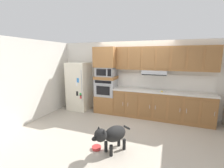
% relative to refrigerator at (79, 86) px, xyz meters
% --- Properties ---
extents(ground_plane, '(9.60, 9.60, 0.00)m').
position_rel_refrigerator_xyz_m(ground_plane, '(2.00, -0.68, -0.88)').
color(ground_plane, '#B2A899').
extents(back_kitchen_wall, '(6.20, 0.12, 2.50)m').
position_rel_refrigerator_xyz_m(back_kitchen_wall, '(2.00, 0.43, 0.37)').
color(back_kitchen_wall, silver).
rests_on(back_kitchen_wall, ground).
extents(side_panel_left, '(0.12, 7.10, 2.50)m').
position_rel_refrigerator_xyz_m(side_panel_left, '(-0.80, -0.68, 0.37)').
color(side_panel_left, silver).
rests_on(side_panel_left, ground).
extents(refrigerator, '(0.76, 0.73, 1.76)m').
position_rel_refrigerator_xyz_m(refrigerator, '(0.00, 0.00, 0.00)').
color(refrigerator, silver).
rests_on(refrigerator, ground).
extents(oven_base_cabinet, '(0.74, 0.62, 0.60)m').
position_rel_refrigerator_xyz_m(oven_base_cabinet, '(1.08, 0.07, -0.58)').
color(oven_base_cabinet, '#996638').
rests_on(oven_base_cabinet, ground).
extents(built_in_oven, '(0.70, 0.62, 0.60)m').
position_rel_refrigerator_xyz_m(built_in_oven, '(1.08, 0.07, 0.02)').
color(built_in_oven, '#A8AAAF').
rests_on(built_in_oven, oven_base_cabinet).
extents(appliance_mid_shelf, '(0.74, 0.62, 0.10)m').
position_rel_refrigerator_xyz_m(appliance_mid_shelf, '(1.08, 0.07, 0.37)').
color(appliance_mid_shelf, '#996638').
rests_on(appliance_mid_shelf, built_in_oven).
extents(microwave, '(0.64, 0.54, 0.32)m').
position_rel_refrigerator_xyz_m(microwave, '(1.08, 0.07, 0.58)').
color(microwave, '#A8AAAF').
rests_on(microwave, appliance_mid_shelf).
extents(appliance_upper_cabinet, '(0.74, 0.62, 0.68)m').
position_rel_refrigerator_xyz_m(appliance_upper_cabinet, '(1.08, 0.07, 1.08)').
color(appliance_upper_cabinet, '#996638').
rests_on(appliance_upper_cabinet, microwave).
extents(lower_cabinet_run, '(3.02, 0.63, 0.88)m').
position_rel_refrigerator_xyz_m(lower_cabinet_run, '(2.96, 0.07, -0.44)').
color(lower_cabinet_run, '#996638').
rests_on(lower_cabinet_run, ground).
extents(countertop_slab, '(3.06, 0.64, 0.04)m').
position_rel_refrigerator_xyz_m(countertop_slab, '(2.96, 0.07, 0.02)').
color(countertop_slab, beige).
rests_on(countertop_slab, lower_cabinet_run).
extents(backsplash_panel, '(3.06, 0.02, 0.50)m').
position_rel_refrigerator_xyz_m(backsplash_panel, '(2.96, 0.36, 0.29)').
color(backsplash_panel, silver).
rests_on(backsplash_panel, countertop_slab).
extents(upper_cabinet_with_hood, '(3.02, 0.48, 0.88)m').
position_rel_refrigerator_xyz_m(upper_cabinet_with_hood, '(2.94, 0.19, 1.02)').
color(upper_cabinet_with_hood, '#996638').
rests_on(upper_cabinet_with_hood, backsplash_panel).
extents(screwdriver, '(0.16, 0.16, 0.03)m').
position_rel_refrigerator_xyz_m(screwdriver, '(2.99, -0.07, 0.05)').
color(screwdriver, yellow).
rests_on(screwdriver, countertop_slab).
extents(dog, '(0.61, 0.90, 0.64)m').
position_rel_refrigerator_xyz_m(dog, '(2.12, -2.16, -0.48)').
color(dog, black).
rests_on(dog, ground).
extents(dog_food_bowl, '(0.20, 0.20, 0.06)m').
position_rel_refrigerator_xyz_m(dog_food_bowl, '(1.77, -2.17, -0.85)').
color(dog_food_bowl, red).
rests_on(dog_food_bowl, ground).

